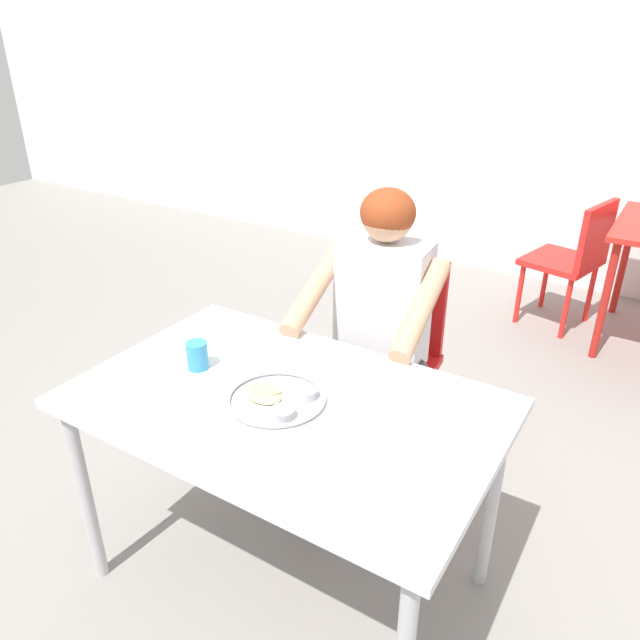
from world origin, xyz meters
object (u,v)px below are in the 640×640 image
(table_foreground, at_px, (285,420))
(drinking_cup, at_px, (197,355))
(thali_tray, at_px, (278,399))
(diner_foreground, at_px, (374,320))
(chair_foreground, at_px, (393,345))
(chair_red_left, at_px, (575,255))

(table_foreground, relative_size, drinking_cup, 13.63)
(table_foreground, xyz_separation_m, drinking_cup, (-0.34, 0.00, 0.12))
(thali_tray, bearing_deg, table_foreground, 66.78)
(table_foreground, distance_m, diner_foreground, 0.65)
(diner_foreground, bearing_deg, drinking_cup, -115.52)
(thali_tray, relative_size, diner_foreground, 0.24)
(table_foreground, bearing_deg, drinking_cup, 179.35)
(chair_foreground, relative_size, chair_red_left, 1.08)
(drinking_cup, height_order, chair_foreground, chair_foreground)
(chair_foreground, height_order, chair_red_left, chair_foreground)
(chair_red_left, bearing_deg, chair_foreground, -103.93)
(drinking_cup, xyz_separation_m, diner_foreground, (0.31, 0.64, -0.06))
(thali_tray, height_order, diner_foreground, diner_foreground)
(chair_foreground, bearing_deg, diner_foreground, -85.71)
(thali_tray, xyz_separation_m, chair_red_left, (0.37, 2.55, -0.27))
(chair_foreground, distance_m, diner_foreground, 0.31)
(drinking_cup, bearing_deg, table_foreground, -0.65)
(drinking_cup, bearing_deg, chair_foreground, 71.41)
(drinking_cup, height_order, chair_red_left, drinking_cup)
(chair_foreground, xyz_separation_m, chair_red_left, (0.41, 1.66, -0.03))
(thali_tray, distance_m, diner_foreground, 0.66)
(table_foreground, height_order, chair_red_left, chair_red_left)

